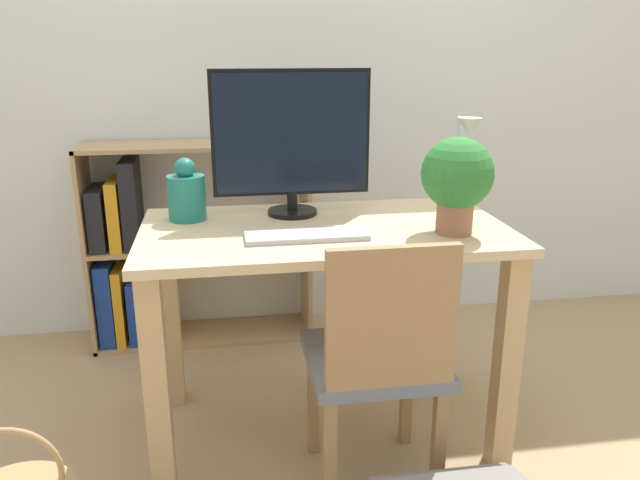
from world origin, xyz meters
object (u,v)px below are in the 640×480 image
object	(u,v)px
keyboard	(306,235)
chair	(379,358)
potted_plant	(457,178)
desk_lamp	(463,156)
vase	(187,194)
bookshelf	(157,258)
monitor	(291,137)

from	to	relation	value
keyboard	chair	bearing A→B (deg)	-52.28
keyboard	chair	size ratio (longest dim) A/B	0.45
keyboard	potted_plant	bearing A→B (deg)	-3.16
desk_lamp	vase	bearing A→B (deg)	175.40
potted_plant	bookshelf	size ratio (longest dim) A/B	0.31
bookshelf	keyboard	bearing A→B (deg)	-59.56
monitor	keyboard	bearing A→B (deg)	-87.90
vase	desk_lamp	distance (m)	0.95
monitor	desk_lamp	world-z (taller)	monitor
chair	keyboard	bearing A→B (deg)	119.02
bookshelf	monitor	bearing A→B (deg)	-50.46
vase	chair	distance (m)	0.84
monitor	keyboard	xyz separation A→B (m)	(0.01, -0.29, -0.26)
chair	potted_plant	bearing A→B (deg)	27.18
desk_lamp	potted_plant	distance (m)	0.25
desk_lamp	chair	xyz separation A→B (m)	(-0.39, -0.43, -0.51)
vase	bookshelf	xyz separation A→B (m)	(-0.19, 0.68, -0.45)
keyboard	potted_plant	xyz separation A→B (m)	(0.47, -0.03, 0.17)
vase	potted_plant	bearing A→B (deg)	-19.57
potted_plant	chair	size ratio (longest dim) A/B	0.36
desk_lamp	potted_plant	size ratio (longest dim) A/B	1.12
monitor	vase	bearing A→B (deg)	-177.64
monitor	desk_lamp	xyz separation A→B (m)	(0.58, -0.09, -0.06)
keyboard	chair	world-z (taller)	chair
chair	bookshelf	size ratio (longest dim) A/B	0.85
vase	potted_plant	xyz separation A→B (m)	(0.83, -0.30, 0.09)
monitor	bookshelf	world-z (taller)	monitor
desk_lamp	chair	size ratio (longest dim) A/B	0.40
keyboard	monitor	bearing A→B (deg)	92.10
keyboard	vase	bearing A→B (deg)	143.72
keyboard	desk_lamp	bearing A→B (deg)	19.01
keyboard	vase	xyz separation A→B (m)	(-0.37, 0.27, 0.08)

